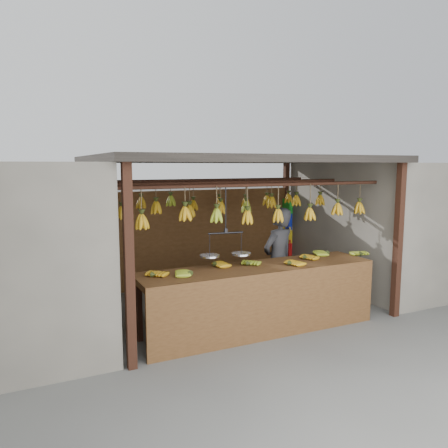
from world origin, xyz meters
TOP-DOWN VIEW (x-y plane):
  - ground at (0.00, 0.00)m, footprint 80.00×80.00m
  - stall at (0.00, 0.33)m, footprint 4.30×3.30m
  - neighbor_right at (3.60, 0.00)m, footprint 3.00×3.00m
  - counter at (-0.14, -1.22)m, footprint 3.52×0.76m
  - hanging_bananas at (0.01, -0.00)m, footprint 3.64×2.24m
  - balance_scale at (-0.59, -1.00)m, footprint 0.69×0.32m
  - vendor at (0.49, -0.60)m, footprint 0.68×0.55m
  - bag_bundles at (1.94, 1.35)m, footprint 0.08×0.26m

SIDE VIEW (x-z plane):
  - ground at x=0.00m, z-range 0.00..0.00m
  - counter at x=-0.14m, z-range 0.23..1.19m
  - vendor at x=0.49m, z-range 0.00..1.63m
  - bag_bundles at x=1.94m, z-range 0.40..1.57m
  - balance_scale at x=-0.59m, z-range 0.67..1.60m
  - neighbor_right at x=3.60m, z-range 0.00..2.30m
  - hanging_bananas at x=0.01m, z-range 1.42..1.80m
  - stall at x=0.00m, z-range 0.77..3.17m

